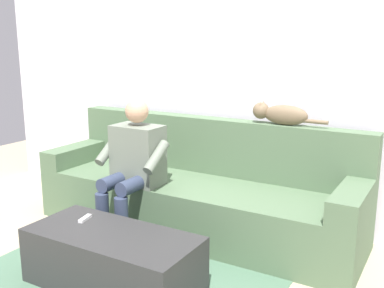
% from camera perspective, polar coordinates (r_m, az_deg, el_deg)
% --- Properties ---
extents(ground_plane, '(8.00, 8.00, 0.00)m').
position_cam_1_polar(ground_plane, '(3.26, -5.95, -14.85)').
color(ground_plane, tan).
extents(back_wall, '(5.08, 0.06, 2.61)m').
position_cam_1_polar(back_wall, '(3.90, 4.02, 9.80)').
color(back_wall, silver).
rests_on(back_wall, ground).
extents(couch, '(2.65, 0.78, 0.88)m').
position_cam_1_polar(couch, '(3.71, 0.66, -6.28)').
color(couch, '#516B4C').
rests_on(couch, ground).
extents(coffee_table, '(1.10, 0.50, 0.36)m').
position_cam_1_polar(coffee_table, '(2.95, -9.94, -14.20)').
color(coffee_table, '#2D2D2D').
rests_on(coffee_table, ground).
extents(person_solo_seated, '(0.53, 0.51, 1.08)m').
position_cam_1_polar(person_solo_seated, '(3.50, -7.42, -2.27)').
color(person_solo_seated, slate).
rests_on(person_solo_seated, ground).
extents(cat_on_backrest, '(0.59, 0.13, 0.17)m').
position_cam_1_polar(cat_on_backrest, '(3.54, 10.92, 3.76)').
color(cat_on_backrest, '#756047').
rests_on(cat_on_backrest, couch).
extents(remote_white, '(0.06, 0.13, 0.02)m').
position_cam_1_polar(remote_white, '(3.10, -13.33, -9.12)').
color(remote_white, white).
rests_on(remote_white, coffee_table).
extents(floor_rug, '(1.92, 1.65, 0.01)m').
position_cam_1_polar(floor_rug, '(3.11, -8.45, -16.34)').
color(floor_rug, '#4C7056').
rests_on(floor_rug, ground).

